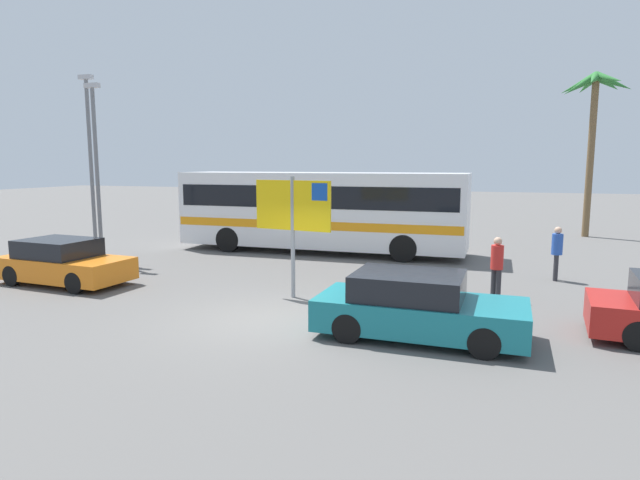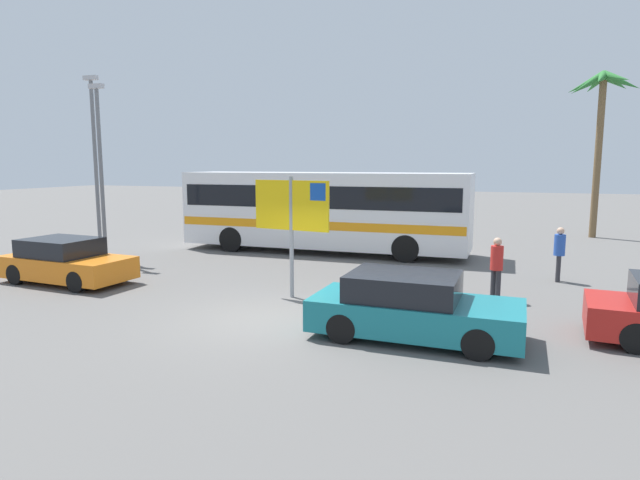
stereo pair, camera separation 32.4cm
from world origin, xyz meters
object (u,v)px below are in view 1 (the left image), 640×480
object	(u,v)px
ferry_sign	(294,210)
pedestrian_near_sign	(557,249)
car_teal	(417,307)
pedestrian_by_bus	(497,263)
bus_front_coach	(321,208)
car_orange	(63,263)

from	to	relation	value
ferry_sign	pedestrian_near_sign	bearing A→B (deg)	41.76
car_teal	pedestrian_by_bus	xyz separation A→B (m)	(1.52, 3.78, 0.33)
bus_front_coach	car_orange	world-z (taller)	bus_front_coach
ferry_sign	car_orange	size ratio (longest dim) A/B	0.79
bus_front_coach	car_teal	xyz separation A→B (m)	(5.22, -9.49, -1.15)
ferry_sign	pedestrian_by_bus	xyz separation A→B (m)	(5.06, 1.53, -1.36)
bus_front_coach	pedestrian_near_sign	xyz separation A→B (m)	(8.45, -2.78, -0.82)
car_orange	pedestrian_by_bus	distance (m)	12.32
car_teal	pedestrian_near_sign	bearing A→B (deg)	65.52
bus_front_coach	ferry_sign	size ratio (longest dim) A/B	3.56
car_teal	pedestrian_by_bus	world-z (taller)	pedestrian_by_bus
bus_front_coach	pedestrian_near_sign	distance (m)	8.93
ferry_sign	pedestrian_by_bus	size ratio (longest dim) A/B	1.95
ferry_sign	car_teal	distance (m)	4.53
bus_front_coach	car_orange	distance (m)	9.61
bus_front_coach	car_teal	world-z (taller)	bus_front_coach
car_orange	bus_front_coach	bearing A→B (deg)	59.69
bus_front_coach	ferry_sign	bearing A→B (deg)	-76.96
ferry_sign	car_orange	xyz separation A→B (m)	(-7.06, -0.65, -1.69)
ferry_sign	pedestrian_by_bus	bearing A→B (deg)	25.24
car_teal	pedestrian_near_sign	xyz separation A→B (m)	(3.23, 6.71, 0.33)
car_orange	pedestrian_by_bus	bearing A→B (deg)	14.24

